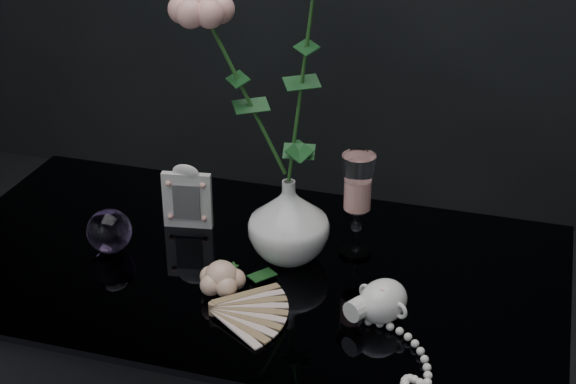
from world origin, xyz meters
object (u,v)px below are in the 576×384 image
(wine_glass, at_px, (357,206))
(paperweight, at_px, (109,231))
(picture_frame, at_px, (187,196))
(vase, at_px, (289,220))
(loose_rose, at_px, (221,278))
(pearl_jar, at_px, (383,299))

(wine_glass, bearing_deg, paperweight, -164.30)
(picture_frame, bearing_deg, paperweight, -138.49)
(vase, relative_size, picture_frame, 1.16)
(paperweight, xyz_separation_m, loose_rose, (0.23, -0.07, -0.01))
(wine_glass, bearing_deg, loose_rose, -134.33)
(vase, bearing_deg, picture_frame, 166.37)
(wine_glass, distance_m, pearl_jar, 0.20)
(paperweight, distance_m, loose_rose, 0.24)
(picture_frame, bearing_deg, loose_rose, -63.87)
(wine_glass, distance_m, paperweight, 0.42)
(pearl_jar, bearing_deg, loose_rose, -149.44)
(wine_glass, relative_size, pearl_jar, 0.77)
(loose_rose, height_order, pearl_jar, pearl_jar)
(picture_frame, height_order, pearl_jar, picture_frame)
(vase, xyz_separation_m, wine_glass, (0.10, 0.04, 0.02))
(vase, relative_size, pearl_jar, 0.59)
(paperweight, distance_m, pearl_jar, 0.49)
(wine_glass, distance_m, loose_rose, 0.26)
(wine_glass, bearing_deg, picture_frame, 179.13)
(picture_frame, bearing_deg, vase, -23.38)
(vase, relative_size, loose_rose, 0.87)
(wine_glass, relative_size, paperweight, 2.38)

